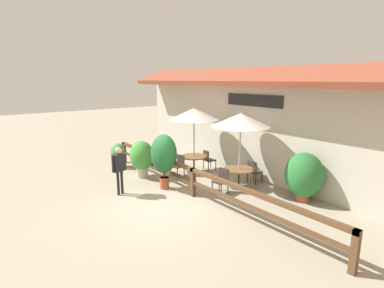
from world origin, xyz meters
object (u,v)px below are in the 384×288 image
object	(u,v)px
dining_table_near	(194,159)
potted_plant_tall_tropical	(164,155)
patio_umbrella_near	(194,114)
chair_near_wallside	(208,159)
chair_middle_wallside	(254,171)
dining_table_middle	(239,172)
chair_near_streetside	(178,165)
potted_plant_broad_leaf	(142,157)
potted_plant_entrance_palm	(118,154)
potted_plant_small_flowering	(304,175)
pedestrian	(119,164)
patio_umbrella_middle	(241,120)
chair_middle_streetside	(221,180)

from	to	relation	value
dining_table_near	potted_plant_tall_tropical	size ratio (longest dim) A/B	0.55
patio_umbrella_near	chair_near_wallside	bearing A→B (deg)	86.90
chair_middle_wallside	potted_plant_tall_tropical	bearing A→B (deg)	59.15
dining_table_middle	chair_near_streetside	bearing A→B (deg)	-159.50
dining_table_near	potted_plant_broad_leaf	bearing A→B (deg)	-112.33
potted_plant_entrance_palm	potted_plant_small_flowering	bearing A→B (deg)	23.12
potted_plant_entrance_palm	pedestrian	size ratio (longest dim) A/B	0.65
patio_umbrella_near	pedestrian	world-z (taller)	patio_umbrella_near
patio_umbrella_middle	chair_near_streetside	bearing A→B (deg)	-159.50
patio_umbrella_middle	chair_middle_streetside	size ratio (longest dim) A/B	3.23
chair_near_wallside	potted_plant_tall_tropical	bearing A→B (deg)	112.61
potted_plant_tall_tropical	dining_table_middle	bearing A→B (deg)	53.94
dining_table_middle	chair_middle_streetside	world-z (taller)	chair_middle_streetside
dining_table_near	potted_plant_small_flowering	world-z (taller)	potted_plant_small_flowering
dining_table_near	chair_middle_streetside	xyz separation A→B (m)	(2.34, -0.66, -0.11)
potted_plant_tall_tropical	patio_umbrella_near	bearing A→B (deg)	112.62
patio_umbrella_near	chair_near_streetside	bearing A→B (deg)	-93.41
dining_table_near	chair_middle_wallside	world-z (taller)	chair_middle_wallside
patio_umbrella_near	potted_plant_entrance_palm	world-z (taller)	patio_umbrella_near
dining_table_near	potted_plant_broad_leaf	world-z (taller)	potted_plant_broad_leaf
chair_middle_streetside	chair_middle_wallside	size ratio (longest dim) A/B	1.00
potted_plant_small_flowering	potted_plant_broad_leaf	bearing A→B (deg)	-151.25
dining_table_middle	chair_middle_streetside	size ratio (longest dim) A/B	1.27
pedestrian	dining_table_middle	bearing A→B (deg)	-45.04
dining_table_middle	pedestrian	bearing A→B (deg)	-119.05
dining_table_near	potted_plant_tall_tropical	distance (m)	2.23
potted_plant_small_flowering	chair_near_streetside	bearing A→B (deg)	-159.72
chair_near_wallside	chair_middle_streetside	distance (m)	2.69
potted_plant_broad_leaf	potted_plant_small_flowering	bearing A→B (deg)	28.75
patio_umbrella_near	patio_umbrella_middle	xyz separation A→B (m)	(2.37, 0.15, 0.00)
chair_middle_streetside	potted_plant_broad_leaf	world-z (taller)	potted_plant_broad_leaf
dining_table_middle	potted_plant_broad_leaf	distance (m)	3.83
chair_near_streetside	chair_middle_streetside	size ratio (longest dim) A/B	1.00
potted_plant_tall_tropical	potted_plant_small_flowering	distance (m)	4.62
potted_plant_tall_tropical	potted_plant_broad_leaf	xyz separation A→B (m)	(-1.63, 0.01, -0.41)
potted_plant_tall_tropical	potted_plant_broad_leaf	size ratio (longest dim) A/B	1.34
chair_middle_streetside	potted_plant_tall_tropical	world-z (taller)	potted_plant_tall_tropical
dining_table_middle	potted_plant_entrance_palm	bearing A→B (deg)	-155.66
chair_middle_streetside	chair_near_wallside	bearing A→B (deg)	139.56
chair_middle_streetside	potted_plant_small_flowering	bearing A→B (deg)	27.92
chair_near_streetside	dining_table_near	bearing A→B (deg)	77.02
patio_umbrella_middle	chair_middle_wallside	xyz separation A→B (m)	(-0.02, 0.81, -1.96)
patio_umbrella_middle	potted_plant_entrance_palm	world-z (taller)	patio_umbrella_middle
potted_plant_broad_leaf	potted_plant_tall_tropical	bearing A→B (deg)	-0.20
chair_near_wallside	potted_plant_broad_leaf	xyz separation A→B (m)	(-0.85, -2.71, 0.36)
potted_plant_broad_leaf	potted_plant_small_flowering	size ratio (longest dim) A/B	0.93
patio_umbrella_near	dining_table_middle	xyz separation A→B (m)	(2.37, 0.15, -1.85)
patio_umbrella_middle	potted_plant_small_flowering	size ratio (longest dim) A/B	1.72
dining_table_near	dining_table_middle	xyz separation A→B (m)	(2.37, 0.15, 0.00)
dining_table_middle	potted_plant_entrance_palm	xyz separation A→B (m)	(-5.04, -2.28, 0.03)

